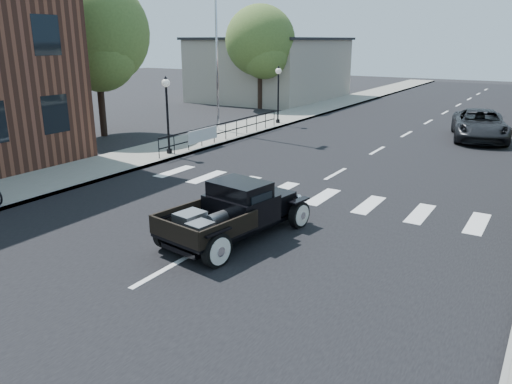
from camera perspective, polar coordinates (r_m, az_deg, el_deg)
The scene contains 14 objects.
ground at distance 13.80m, azimuth -2.31°, elevation -4.41°, with size 120.00×120.00×0.00m, color black.
road at distance 27.11m, azimuth 15.69°, elevation 5.71°, with size 14.00×80.00×0.02m, color black.
road_markings at distance 22.44m, azimuth 12.06°, elevation 3.67°, with size 12.00×60.00×0.06m, color silver, non-canonical shape.
sidewalk_left at distance 30.47m, azimuth 0.09°, elevation 7.66°, with size 3.00×80.00×0.15m, color #98978A.
low_building_left at distance 44.63m, azimuth 1.73°, elevation 13.77°, with size 10.00×12.00×5.00m, color #ACA391.
railing at distance 25.60m, azimuth -3.48°, elevation 7.13°, with size 0.08×10.00×1.00m, color black, non-canonical shape.
banner at distance 24.01m, azimuth -6.06°, elevation 5.92°, with size 0.04×2.20×0.60m, color silver, non-canonical shape.
lamp_post_b at distance 22.49m, azimuth -10.08°, elevation 8.62°, with size 0.36×0.36×3.40m, color black, non-canonical shape.
lamp_post_c at distance 30.64m, azimuth 2.55°, elevation 11.04°, with size 0.36×0.36×3.40m, color black, non-canonical shape.
flagpole at distance 27.97m, azimuth -4.59°, elevation 18.78°, with size 0.12×0.12×11.53m, color silver.
big_tree_near at distance 28.24m, azimuth -17.66°, elevation 14.32°, with size 5.55×5.55×8.15m, color #49622A, non-canonical shape.
big_tree_far at distance 38.14m, azimuth 0.47°, elevation 15.13°, with size 5.13×5.13×7.53m, color #49622A, non-canonical shape.
hotrod_pickup at distance 13.00m, azimuth -2.43°, elevation -2.15°, with size 2.09×4.48×1.55m, color black, non-canonical shape.
second_car at distance 28.66m, azimuth 24.21°, elevation 6.98°, with size 2.55×5.54×1.54m, color black.
Camera 1 is at (7.19, -10.65, 5.05)m, focal length 35.00 mm.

